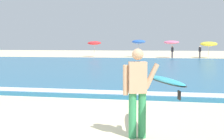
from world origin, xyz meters
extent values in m
plane|color=beige|center=(0.00, 0.00, 0.00)|extent=(160.00, 160.00, 0.00)
cube|color=teal|center=(0.00, 18.01, 0.07)|extent=(120.00, 28.00, 0.14)
cube|color=white|center=(0.00, 4.61, 0.15)|extent=(120.00, 0.83, 0.01)
cylinder|color=#338E56|center=(1.71, -0.03, 0.44)|extent=(0.15, 0.15, 0.88)
cylinder|color=#338E56|center=(1.89, 0.02, 0.44)|extent=(0.15, 0.15, 0.88)
cube|color=tan|center=(1.80, -0.01, 1.18)|extent=(0.38, 0.30, 0.60)
sphere|color=tan|center=(1.80, -0.01, 1.62)|extent=(0.22, 0.22, 0.22)
cylinder|color=tan|center=(1.58, -0.06, 1.13)|extent=(0.10, 0.10, 0.58)
cylinder|color=tan|center=(2.06, 0.08, 1.20)|extent=(0.33, 0.17, 0.51)
ellipsoid|color=#33BCD6|center=(2.30, 0.12, 1.13)|extent=(0.95, 2.79, 0.23)
ellipsoid|color=black|center=(2.30, 0.12, 1.11)|extent=(1.01, 2.91, 0.19)
cube|color=black|center=(2.57, -0.97, 1.01)|extent=(0.05, 0.14, 0.14)
cylinder|color=beige|center=(-8.87, 37.77, 0.94)|extent=(0.05, 0.05, 1.89)
ellipsoid|color=red|center=(-8.87, 37.77, 1.96)|extent=(1.97, 2.00, 0.63)
cylinder|color=beige|center=(-2.45, 37.75, 1.03)|extent=(0.05, 0.05, 2.06)
ellipsoid|color=blue|center=(-2.45, 37.75, 2.14)|extent=(1.93, 1.94, 0.60)
cylinder|color=beige|center=(2.08, 36.30, 0.99)|extent=(0.05, 0.05, 1.99)
ellipsoid|color=pink|center=(2.08, 36.30, 2.05)|extent=(2.03, 2.05, 0.57)
cylinder|color=beige|center=(6.93, 37.11, 0.88)|extent=(0.05, 0.05, 1.75)
ellipsoid|color=yellow|center=(6.93, 37.11, 1.84)|extent=(2.21, 2.26, 0.79)
cylinder|color=#383842|center=(2.22, 35.35, 0.42)|extent=(0.20, 0.20, 0.84)
cube|color=black|center=(2.22, 35.35, 1.11)|extent=(0.32, 0.20, 0.54)
sphere|color=brown|center=(2.22, 35.35, 1.48)|extent=(0.20, 0.20, 0.20)
cylinder|color=#383842|center=(5.73, 36.05, 0.42)|extent=(0.20, 0.20, 0.84)
cube|color=black|center=(5.73, 36.05, 1.11)|extent=(0.32, 0.20, 0.54)
sphere|color=beige|center=(5.73, 36.05, 1.48)|extent=(0.20, 0.20, 0.20)
camera|label=1|loc=(2.48, -5.90, 1.81)|focal=49.97mm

